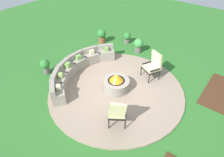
{
  "coord_description": "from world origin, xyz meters",
  "views": [
    {
      "loc": [
        -4.33,
        -3.18,
        4.87
      ],
      "look_at": [
        0.0,
        0.2,
        0.45
      ],
      "focal_mm": 30.44,
      "sensor_mm": 36.0,
      "label": 1
    }
  ],
  "objects_px": {
    "lounge_chair_front_left": "(117,111)",
    "lounge_chair_front_right": "(153,65)",
    "potted_plant_1": "(45,66)",
    "curved_stone_bench": "(78,68)",
    "potted_plant_0": "(127,38)",
    "potted_plant_2": "(138,45)",
    "fire_pit": "(116,83)",
    "potted_plant_3": "(102,35)"
  },
  "relations": [
    {
      "from": "curved_stone_bench",
      "to": "lounge_chair_front_right",
      "type": "height_order",
      "value": "lounge_chair_front_right"
    },
    {
      "from": "potted_plant_1",
      "to": "fire_pit",
      "type": "bearing_deg",
      "value": -72.0
    },
    {
      "from": "potted_plant_1",
      "to": "potted_plant_2",
      "type": "distance_m",
      "value": 4.39
    },
    {
      "from": "potted_plant_0",
      "to": "potted_plant_1",
      "type": "height_order",
      "value": "potted_plant_1"
    },
    {
      "from": "lounge_chair_front_left",
      "to": "potted_plant_2",
      "type": "xyz_separation_m",
      "value": [
        4.17,
        1.84,
        -0.21
      ]
    },
    {
      "from": "potted_plant_0",
      "to": "potted_plant_2",
      "type": "bearing_deg",
      "value": -115.8
    },
    {
      "from": "potted_plant_1",
      "to": "potted_plant_2",
      "type": "bearing_deg",
      "value": -28.82
    },
    {
      "from": "curved_stone_bench",
      "to": "lounge_chair_front_left",
      "type": "relative_size",
      "value": 3.51
    },
    {
      "from": "lounge_chair_front_left",
      "to": "potted_plant_3",
      "type": "xyz_separation_m",
      "value": [
        3.85,
        3.89,
        -0.22
      ]
    },
    {
      "from": "curved_stone_bench",
      "to": "lounge_chair_front_right",
      "type": "relative_size",
      "value": 3.46
    },
    {
      "from": "lounge_chair_front_right",
      "to": "potted_plant_0",
      "type": "xyz_separation_m",
      "value": [
        1.88,
        2.5,
        -0.33
      ]
    },
    {
      "from": "potted_plant_3",
      "to": "potted_plant_2",
      "type": "bearing_deg",
      "value": -81.17
    },
    {
      "from": "lounge_chair_front_left",
      "to": "potted_plant_1",
      "type": "bearing_deg",
      "value": 139.69
    },
    {
      "from": "potted_plant_2",
      "to": "lounge_chair_front_left",
      "type": "bearing_deg",
      "value": -156.25
    },
    {
      "from": "potted_plant_3",
      "to": "curved_stone_bench",
      "type": "bearing_deg",
      "value": -158.45
    },
    {
      "from": "fire_pit",
      "to": "curved_stone_bench",
      "type": "relative_size",
      "value": 0.25
    },
    {
      "from": "lounge_chair_front_left",
      "to": "potted_plant_2",
      "type": "height_order",
      "value": "lounge_chair_front_left"
    },
    {
      "from": "potted_plant_0",
      "to": "lounge_chair_front_right",
      "type": "bearing_deg",
      "value": -126.98
    },
    {
      "from": "fire_pit",
      "to": "potted_plant_0",
      "type": "height_order",
      "value": "fire_pit"
    },
    {
      "from": "lounge_chair_front_right",
      "to": "potted_plant_0",
      "type": "relative_size",
      "value": 1.97
    },
    {
      "from": "fire_pit",
      "to": "potted_plant_0",
      "type": "bearing_deg",
      "value": 28.34
    },
    {
      "from": "potted_plant_0",
      "to": "potted_plant_2",
      "type": "relative_size",
      "value": 0.79
    },
    {
      "from": "lounge_chair_front_left",
      "to": "potted_plant_0",
      "type": "xyz_separation_m",
      "value": [
        4.65,
        2.81,
        -0.32
      ]
    },
    {
      "from": "lounge_chair_front_left",
      "to": "potted_plant_0",
      "type": "bearing_deg",
      "value": 85.66
    },
    {
      "from": "potted_plant_2",
      "to": "lounge_chair_front_right",
      "type": "bearing_deg",
      "value": -132.81
    },
    {
      "from": "fire_pit",
      "to": "lounge_chair_front_right",
      "type": "height_order",
      "value": "lounge_chair_front_right"
    },
    {
      "from": "potted_plant_0",
      "to": "potted_plant_1",
      "type": "bearing_deg",
      "value": 165.24
    },
    {
      "from": "potted_plant_0",
      "to": "potted_plant_3",
      "type": "distance_m",
      "value": 1.34
    },
    {
      "from": "curved_stone_bench",
      "to": "lounge_chair_front_left",
      "type": "bearing_deg",
      "value": -111.17
    },
    {
      "from": "fire_pit",
      "to": "lounge_chair_front_left",
      "type": "bearing_deg",
      "value": -142.07
    },
    {
      "from": "curved_stone_bench",
      "to": "potted_plant_3",
      "type": "bearing_deg",
      "value": 21.55
    },
    {
      "from": "lounge_chair_front_right",
      "to": "potted_plant_1",
      "type": "relative_size",
      "value": 1.68
    },
    {
      "from": "curved_stone_bench",
      "to": "potted_plant_2",
      "type": "bearing_deg",
      "value": -17.32
    },
    {
      "from": "lounge_chair_front_right",
      "to": "potted_plant_2",
      "type": "xyz_separation_m",
      "value": [
        1.41,
        1.52,
        -0.23
      ]
    },
    {
      "from": "potted_plant_1",
      "to": "potted_plant_3",
      "type": "relative_size",
      "value": 0.9
    },
    {
      "from": "fire_pit",
      "to": "curved_stone_bench",
      "type": "xyz_separation_m",
      "value": [
        -0.2,
        1.8,
        0.02
      ]
    },
    {
      "from": "potted_plant_0",
      "to": "potted_plant_3",
      "type": "relative_size",
      "value": 0.77
    },
    {
      "from": "potted_plant_1",
      "to": "potted_plant_3",
      "type": "bearing_deg",
      "value": -0.95
    },
    {
      "from": "fire_pit",
      "to": "potted_plant_3",
      "type": "xyz_separation_m",
      "value": [
        2.57,
        2.89,
        0.08
      ]
    },
    {
      "from": "lounge_chair_front_left",
      "to": "lounge_chair_front_right",
      "type": "relative_size",
      "value": 0.99
    },
    {
      "from": "potted_plant_1",
      "to": "potted_plant_2",
      "type": "xyz_separation_m",
      "value": [
        3.84,
        -2.12,
        0.03
      ]
    },
    {
      "from": "lounge_chair_front_left",
      "to": "potted_plant_2",
      "type": "distance_m",
      "value": 4.56
    }
  ]
}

